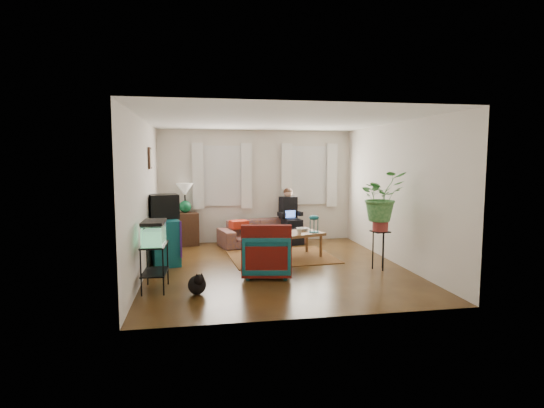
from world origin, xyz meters
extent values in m
cube|color=#4F2B14|center=(0.00, 0.00, 0.00)|extent=(4.50, 5.00, 0.01)
cube|color=white|center=(0.00, 0.00, 2.60)|extent=(4.50, 5.00, 0.01)
cube|color=silver|center=(0.00, 2.50, 1.30)|extent=(4.50, 0.01, 2.60)
cube|color=silver|center=(0.00, -2.50, 1.30)|extent=(4.50, 0.01, 2.60)
cube|color=silver|center=(-2.25, 0.00, 1.30)|extent=(0.01, 5.00, 2.60)
cube|color=silver|center=(2.25, 0.00, 1.30)|extent=(0.01, 5.00, 2.60)
cube|color=white|center=(-0.80, 2.48, 1.55)|extent=(1.08, 0.04, 1.38)
cube|color=white|center=(1.25, 2.48, 1.55)|extent=(1.08, 0.04, 1.38)
cube|color=white|center=(-0.80, 2.40, 1.55)|extent=(1.36, 0.06, 1.50)
cube|color=white|center=(1.25, 2.40, 1.55)|extent=(1.36, 0.06, 1.50)
cube|color=#3D2616|center=(-2.21, 0.85, 1.95)|extent=(0.04, 0.32, 0.40)
cube|color=maroon|center=(0.25, 0.75, 0.01)|extent=(2.13, 1.76, 0.01)
imported|color=brown|center=(0.06, 2.05, 0.38)|extent=(2.05, 1.20, 0.75)
cube|color=#432919|center=(-1.65, 2.32, 0.37)|extent=(0.61, 0.61, 0.73)
cube|color=navy|center=(-1.99, 0.68, 0.42)|extent=(0.65, 1.00, 0.83)
cube|color=black|center=(-1.99, 0.77, 1.06)|extent=(0.60, 0.56, 0.44)
cube|color=black|center=(-2.00, -1.02, 0.34)|extent=(0.37, 0.63, 0.69)
cube|color=#7FD899|center=(-2.00, -1.02, 0.87)|extent=(0.33, 0.57, 0.36)
ellipsoid|color=black|center=(-1.39, -1.33, 0.17)|extent=(0.33, 0.44, 0.34)
imported|color=#125E6C|center=(-0.25, -0.49, 0.40)|extent=(0.88, 0.84, 0.79)
cube|color=#9E0A0A|center=(-0.30, -0.79, 0.56)|extent=(0.82, 0.31, 0.65)
cube|color=brown|center=(0.44, 0.67, 0.25)|extent=(1.34, 1.00, 0.50)
imported|color=white|center=(0.21, 0.48, 0.55)|extent=(0.17, 0.17, 0.11)
imported|color=beige|center=(0.55, 0.50, 0.55)|extent=(0.14, 0.14, 0.10)
imported|color=white|center=(0.71, 0.88, 0.53)|extent=(0.30, 0.30, 0.06)
cylinder|color=#B21414|center=(0.08, 0.72, 0.52)|extent=(0.47, 0.47, 0.04)
cube|color=black|center=(1.77, -0.46, 0.34)|extent=(0.33, 0.33, 0.68)
imported|color=#599947|center=(1.77, -0.46, 1.16)|extent=(0.87, 0.78, 0.87)
camera|label=1|loc=(-1.34, -7.33, 1.93)|focal=28.00mm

